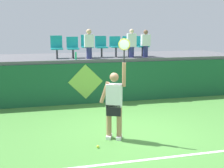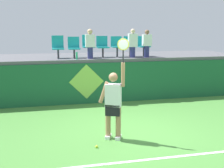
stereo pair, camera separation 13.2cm
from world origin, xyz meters
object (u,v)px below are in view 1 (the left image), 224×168
at_px(tennis_player, 114,102).
at_px(stadium_chair_0, 57,46).
at_px(stadium_chair_5, 128,45).
at_px(stadium_chair_6, 142,45).
at_px(stadium_chair_1, 73,46).
at_px(spectator_2, 89,43).
at_px(water_bottle, 76,56).
at_px(spectator_0, 146,43).
at_px(tennis_ball, 98,147).
at_px(stadium_chair_3, 101,45).
at_px(stadium_chair_4, 116,45).
at_px(spectator_1, 132,43).
at_px(stadium_chair_2, 87,45).

height_order(tennis_player, stadium_chair_0, tennis_player).
relative_size(stadium_chair_5, stadium_chair_6, 1.00).
height_order(stadium_chair_1, spectator_2, spectator_2).
xyz_separation_m(tennis_player, water_bottle, (-0.50, 3.70, 0.80)).
distance_m(stadium_chair_1, spectator_0, 2.81).
height_order(tennis_ball, stadium_chair_3, stadium_chair_3).
distance_m(stadium_chair_1, stadium_chair_4, 1.68).
relative_size(stadium_chair_6, spectator_0, 0.76).
bearing_deg(spectator_2, stadium_chair_6, 11.41).
distance_m(water_bottle, stadium_chair_1, 0.71).
height_order(stadium_chair_5, spectator_0, spectator_0).
bearing_deg(tennis_ball, stadium_chair_1, 90.31).
xyz_separation_m(stadium_chair_3, stadium_chair_4, (0.58, -0.00, 0.00)).
distance_m(water_bottle, stadium_chair_4, 1.79).
relative_size(spectator_0, spectator_1, 0.97).
bearing_deg(water_bottle, stadium_chair_2, 51.13).
distance_m(water_bottle, spectator_2, 0.70).
xyz_separation_m(stadium_chair_1, stadium_chair_6, (2.77, -0.01, 0.02)).
bearing_deg(stadium_chair_6, stadium_chair_2, 179.87).
distance_m(water_bottle, spectator_0, 2.78).
height_order(tennis_ball, spectator_0, spectator_0).
relative_size(water_bottle, spectator_1, 0.24).
xyz_separation_m(tennis_ball, stadium_chair_4, (1.65, 4.81, 2.04)).
height_order(stadium_chair_5, spectator_2, spectator_2).
height_order(stadium_chair_4, stadium_chair_5, stadium_chair_5).
distance_m(tennis_ball, stadium_chair_2, 5.27).
height_order(stadium_chair_0, stadium_chair_6, stadium_chair_0).
bearing_deg(stadium_chair_4, stadium_chair_2, 179.70).
bearing_deg(tennis_ball, spectator_0, 58.06).
height_order(water_bottle, stadium_chair_3, stadium_chair_3).
relative_size(water_bottle, stadium_chair_1, 0.34).
height_order(stadium_chair_3, stadium_chair_6, stadium_chair_3).
bearing_deg(stadium_chair_2, water_bottle, -128.87).
bearing_deg(stadium_chair_1, tennis_ball, -89.69).
height_order(stadium_chair_0, stadium_chair_2, stadium_chair_2).
distance_m(spectator_0, spectator_2, 2.22).
distance_m(stadium_chair_6, spectator_0, 0.42).
xyz_separation_m(stadium_chair_4, spectator_0, (1.10, -0.40, 0.09)).
bearing_deg(spectator_2, spectator_0, 1.09).
relative_size(stadium_chair_4, spectator_1, 0.73).
height_order(stadium_chair_2, stadium_chair_6, stadium_chair_2).
bearing_deg(spectator_1, spectator_2, -178.12).
bearing_deg(water_bottle, stadium_chair_4, 21.25).
bearing_deg(stadium_chair_1, stadium_chair_4, -0.21).
relative_size(tennis_player, stadium_chair_1, 3.15).
bearing_deg(stadium_chair_6, stadium_chair_5, -179.83).
relative_size(water_bottle, stadium_chair_4, 0.33).
distance_m(stadium_chair_4, spectator_1, 0.67).
bearing_deg(tennis_ball, stadium_chair_5, 65.59).
bearing_deg(spectator_0, stadium_chair_2, 169.52).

